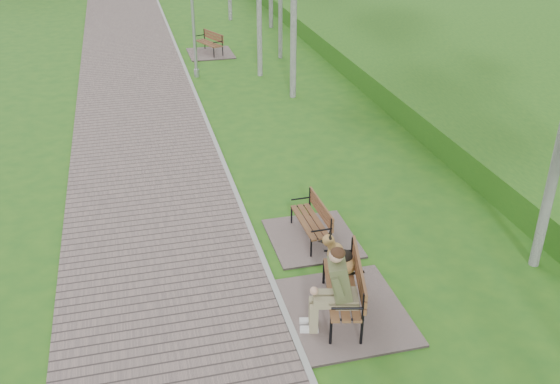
% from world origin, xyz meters
% --- Properties ---
extents(walkway, '(3.50, 67.00, 0.04)m').
position_xyz_m(walkway, '(-1.75, 21.50, 0.02)').
color(walkway, '#685854').
rests_on(walkway, ground).
extents(kerb, '(0.10, 67.00, 0.05)m').
position_xyz_m(kerb, '(0.00, 21.50, 0.03)').
color(kerb, '#999993').
rests_on(kerb, ground).
extents(embankment, '(14.00, 70.00, 1.60)m').
position_xyz_m(embankment, '(12.00, 20.00, 0.00)').
color(embankment, '#437C1D').
rests_on(embankment, ground).
extents(bench_main, '(1.91, 2.12, 1.67)m').
position_xyz_m(bench_main, '(0.80, 4.14, 0.47)').
color(bench_main, '#685854').
rests_on(bench_main, ground).
extents(bench_second, '(1.56, 1.74, 0.96)m').
position_xyz_m(bench_second, '(1.02, 6.39, 0.17)').
color(bench_second, '#685854').
rests_on(bench_second, ground).
extents(bench_third, '(1.61, 1.79, 0.99)m').
position_xyz_m(bench_third, '(1.11, 19.71, 0.18)').
color(bench_third, '#685854').
rests_on(bench_third, ground).
extents(lamp_post_second, '(0.17, 0.17, 4.49)m').
position_xyz_m(lamp_post_second, '(0.28, 17.02, 2.10)').
color(lamp_post_second, '#A3A6AB').
rests_on(lamp_post_second, ground).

